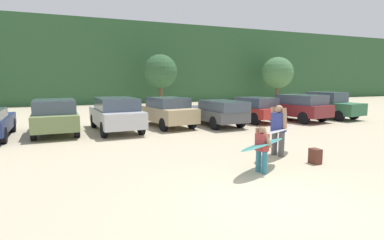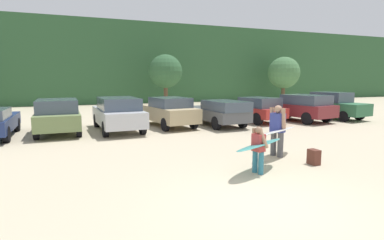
{
  "view_description": "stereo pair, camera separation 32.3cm",
  "coord_description": "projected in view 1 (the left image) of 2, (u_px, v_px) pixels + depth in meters",
  "views": [
    {
      "loc": [
        -3.89,
        -4.81,
        2.51
      ],
      "look_at": [
        0.68,
        6.16,
        0.93
      ],
      "focal_mm": 28.77,
      "sensor_mm": 36.0,
      "label": 1
    },
    {
      "loc": [
        -3.59,
        -4.93,
        2.51
      ],
      "look_at": [
        0.68,
        6.16,
        0.93
      ],
      "focal_mm": 28.77,
      "sensor_mm": 36.0,
      "label": 2
    }
  ],
  "objects": [
    {
      "name": "ground_plane",
      "position": [
        278.0,
        204.0,
        6.22
      ],
      "size": [
        120.0,
        120.0,
        0.0
      ],
      "primitive_type": "plane",
      "color": "#C1B293"
    },
    {
      "name": "hillside_ridge",
      "position": [
        98.0,
        65.0,
        35.97
      ],
      "size": [
        108.0,
        12.0,
        8.45
      ],
      "primitive_type": "cube",
      "color": "#2D5633",
      "rests_on": "ground_plane"
    },
    {
      "name": "tree_center_left",
      "position": [
        160.0,
        72.0,
        29.2
      ],
      "size": [
        3.19,
        3.19,
        4.86
      ],
      "color": "brown",
      "rests_on": "ground_plane"
    },
    {
      "name": "tree_right",
      "position": [
        278.0,
        73.0,
        34.67
      ],
      "size": [
        3.52,
        3.52,
        5.0
      ],
      "color": "brown",
      "rests_on": "ground_plane"
    },
    {
      "name": "parked_car_olive_green",
      "position": [
        55.0,
        116.0,
        14.09
      ],
      "size": [
        2.0,
        4.25,
        1.6
      ],
      "rotation": [
        0.0,
        0.0,
        1.6
      ],
      "color": "#6B7F4C",
      "rests_on": "ground_plane"
    },
    {
      "name": "parked_car_silver",
      "position": [
        116.0,
        113.0,
        14.86
      ],
      "size": [
        2.08,
        4.78,
        1.64
      ],
      "rotation": [
        0.0,
        0.0,
        1.62
      ],
      "color": "silver",
      "rests_on": "ground_plane"
    },
    {
      "name": "parked_car_tan",
      "position": [
        166.0,
        111.0,
        16.34
      ],
      "size": [
        2.35,
        4.39,
        1.56
      ],
      "rotation": [
        0.0,
        0.0,
        1.72
      ],
      "color": "tan",
      "rests_on": "ground_plane"
    },
    {
      "name": "parked_car_dark_gray",
      "position": [
        216.0,
        112.0,
        16.68
      ],
      "size": [
        2.06,
        4.76,
        1.4
      ],
      "rotation": [
        0.0,
        0.0,
        1.64
      ],
      "color": "#4C4F54",
      "rests_on": "ground_plane"
    },
    {
      "name": "parked_car_red",
      "position": [
        250.0,
        109.0,
        18.32
      ],
      "size": [
        2.45,
        4.5,
        1.47
      ],
      "rotation": [
        0.0,
        0.0,
        1.74
      ],
      "color": "#B72D28",
      "rests_on": "ground_plane"
    },
    {
      "name": "parked_car_maroon",
      "position": [
        296.0,
        107.0,
        18.7
      ],
      "size": [
        2.66,
        4.57,
        1.6
      ],
      "rotation": [
        0.0,
        0.0,
        1.75
      ],
      "color": "maroon",
      "rests_on": "ground_plane"
    },
    {
      "name": "parked_car_forest_green",
      "position": [
        325.0,
        105.0,
        20.1
      ],
      "size": [
        2.43,
        4.85,
        1.69
      ],
      "rotation": [
        0.0,
        0.0,
        1.73
      ],
      "color": "#2D6642",
      "rests_on": "ground_plane"
    },
    {
      "name": "person_adult",
      "position": [
        278.0,
        127.0,
        10.06
      ],
      "size": [
        0.39,
        0.67,
        1.68
      ],
      "rotation": [
        0.0,
        0.0,
        3.37
      ],
      "color": "#4C4C51",
      "rests_on": "ground_plane"
    },
    {
      "name": "person_child",
      "position": [
        262.0,
        147.0,
        8.23
      ],
      "size": [
        0.3,
        0.57,
        1.27
      ],
      "rotation": [
        0.0,
        0.0,
        3.37
      ],
      "color": "teal",
      "rests_on": "ground_plane"
    },
    {
      "name": "surfboard_white",
      "position": [
        279.0,
        131.0,
        10.0
      ],
      "size": [
        2.26,
        1.59,
        0.24
      ],
      "rotation": [
        0.0,
        0.0,
        3.63
      ],
      "color": "white"
    },
    {
      "name": "surfboard_teal",
      "position": [
        263.0,
        144.0,
        8.34
      ],
      "size": [
        2.21,
        1.59,
        0.22
      ],
      "rotation": [
        0.0,
        0.0,
        3.64
      ],
      "color": "teal"
    },
    {
      "name": "backpack_dropped",
      "position": [
        315.0,
        156.0,
        9.2
      ],
      "size": [
        0.24,
        0.34,
        0.45
      ],
      "color": "#592D23",
      "rests_on": "ground_plane"
    }
  ]
}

